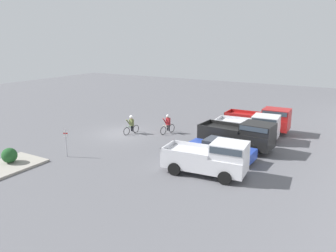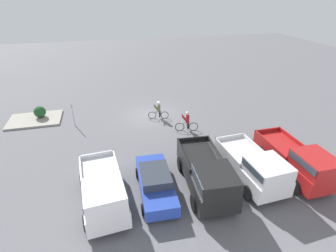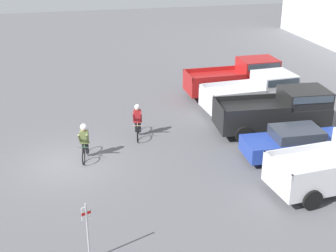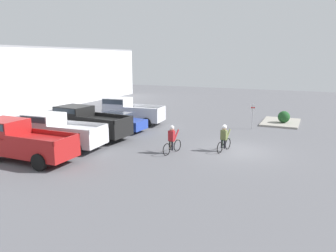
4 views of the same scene
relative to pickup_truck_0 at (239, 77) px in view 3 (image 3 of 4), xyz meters
name	(u,v)px [view 3 (image 3 of 4)]	position (x,y,z in m)	size (l,w,h in m)	color
ground_plane	(69,164)	(6.73, -10.39, -1.14)	(80.00, 80.00, 0.00)	#56565B
pickup_truck_0	(239,77)	(0.00, 0.00, 0.00)	(2.22, 5.52, 2.19)	maroon
pickup_truck_1	(256,93)	(2.78, -0.12, -0.04)	(2.56, 5.12, 2.10)	silver
pickup_truck_2	(280,110)	(5.64, -0.09, 0.00)	(2.60, 5.59, 2.16)	black
sedan_0	(295,143)	(8.41, -0.63, -0.44)	(2.05, 4.70, 1.40)	#233D9E
cyclist_0	(84,140)	(6.30, -9.65, -0.29)	(1.75, 0.54, 1.65)	black
cyclist_1	(138,120)	(4.59, -6.99, -0.29)	(1.80, 0.54, 1.70)	black
fire_lane_sign	(87,226)	(13.30, -10.04, 0.09)	(0.14, 0.29, 2.03)	#9E9EA3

